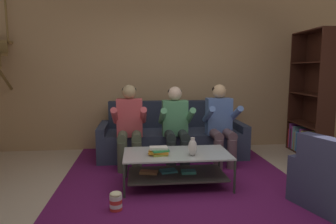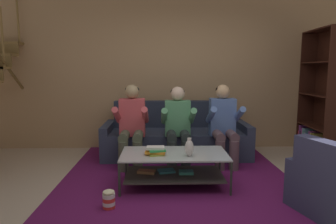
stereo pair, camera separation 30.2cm
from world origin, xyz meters
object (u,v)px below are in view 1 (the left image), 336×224
Objects in this scene: person_seated_right at (221,121)px; bookshelf at (310,107)px; person_seated_middle at (176,123)px; popcorn_tub at (116,201)px; couch at (172,138)px; coffee_table at (176,164)px; person_seated_left at (130,123)px; vase at (193,147)px; book_stack at (159,151)px.

bookshelf is (1.65, 0.37, 0.14)m from person_seated_right.
person_seated_middle is 5.82× the size of popcorn_tub.
popcorn_tub is at bearing -112.30° from couch.
coffee_table is at bearing 40.81° from popcorn_tub.
person_seated_left is 3.05m from bookshelf.
vase is at bearing -87.06° from couch.
person_seated_middle is at bearing 70.44° from book_stack.
vase is at bearing -38.40° from coffee_table.
book_stack is at bearing 169.99° from vase.
book_stack is (0.37, -0.90, -0.19)m from person_seated_left.
person_seated_left is (-0.68, -0.52, 0.36)m from couch.
person_seated_middle is 4.68× the size of book_stack.
person_seated_right is at bearing 46.36° from coffee_table.
bookshelf reaches higher than couch.
coffee_table is at bearing -153.84° from bookshelf.
person_seated_middle is 0.57× the size of bookshelf.
person_seated_middle is 0.96m from book_stack.
couch reaches higher than book_stack.
bookshelf is at bearing 29.85° from popcorn_tub.
book_stack is (-0.39, 0.07, -0.05)m from vase.
person_seated_left is 1.37m from person_seated_right.
couch is at bearing 176.37° from bookshelf.
bookshelf is (3.02, 0.37, 0.14)m from person_seated_left.
bookshelf reaches higher than book_stack.
person_seated_right is 1.36m from book_stack.
vase reaches higher than coffee_table.
couch is 1.15× the size of bookshelf.
bookshelf is (2.26, 1.34, 0.28)m from vase.
person_seated_left is at bearing 125.27° from coffee_table.
vase is at bearing -10.01° from book_stack.
bookshelf is (2.34, -0.15, 0.51)m from couch.
coffee_table is at bearing -54.73° from person_seated_left.
person_seated_right is 4.80× the size of book_stack.
coffee_table reaches higher than popcorn_tub.
bookshelf reaches higher than person_seated_middle.
book_stack is (-0.32, -0.89, -0.18)m from person_seated_middle.
vase reaches higher than popcorn_tub.
person_seated_right is 1.70m from bookshelf.
couch is at bearing 92.94° from vase.
popcorn_tub is (-3.14, -1.80, -0.70)m from bookshelf.
popcorn_tub is (-0.88, -0.46, -0.42)m from vase.
person_seated_left is at bearing 112.29° from book_stack.
bookshelf is 3.68m from popcorn_tub.
popcorn_tub is at bearing -132.22° from book_stack.
couch is 2.40m from bookshelf.
person_seated_right is at bearing 43.88° from popcorn_tub.
person_seated_left is 5.53× the size of vase.
coffee_table is (-0.10, -0.82, -0.37)m from person_seated_middle.
person_seated_left is at bearing 128.24° from vase.
couch is 1.84× the size of coffee_table.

